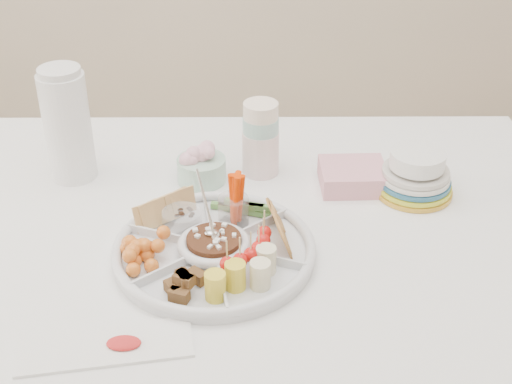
{
  "coord_description": "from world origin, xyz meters",
  "views": [
    {
      "loc": [
        0.08,
        -1.18,
        1.59
      ],
      "look_at": [
        0.09,
        0.01,
        0.84
      ],
      "focal_mm": 50.0,
      "sensor_mm": 36.0,
      "label": 1
    }
  ],
  "objects_px": {
    "party_tray": "(214,248)",
    "plate_stack": "(416,172)",
    "thermos": "(67,123)",
    "dining_table": "(217,363)"
  },
  "relations": [
    {
      "from": "party_tray",
      "to": "plate_stack",
      "type": "relative_size",
      "value": 2.27
    },
    {
      "from": "thermos",
      "to": "plate_stack",
      "type": "relative_size",
      "value": 1.58
    },
    {
      "from": "thermos",
      "to": "dining_table",
      "type": "bearing_deg",
      "value": -33.72
    },
    {
      "from": "dining_table",
      "to": "thermos",
      "type": "xyz_separation_m",
      "value": [
        -0.32,
        0.21,
        0.51
      ]
    },
    {
      "from": "party_tray",
      "to": "plate_stack",
      "type": "distance_m",
      "value": 0.48
    },
    {
      "from": "dining_table",
      "to": "thermos",
      "type": "relative_size",
      "value": 5.74
    },
    {
      "from": "party_tray",
      "to": "thermos",
      "type": "height_order",
      "value": "thermos"
    },
    {
      "from": "dining_table",
      "to": "party_tray",
      "type": "distance_m",
      "value": 0.41
    },
    {
      "from": "dining_table",
      "to": "thermos",
      "type": "distance_m",
      "value": 0.64
    },
    {
      "from": "thermos",
      "to": "plate_stack",
      "type": "bearing_deg",
      "value": -6.07
    }
  ]
}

